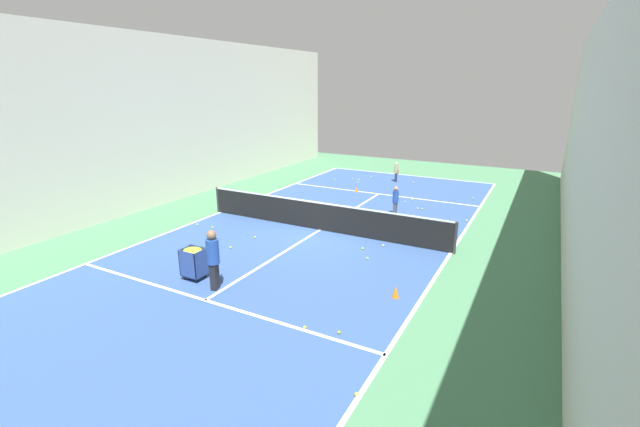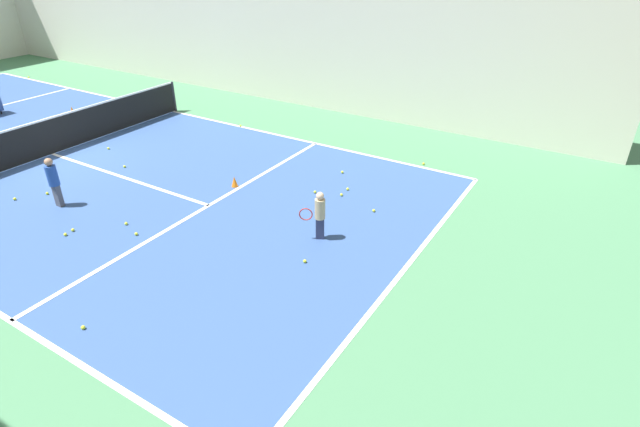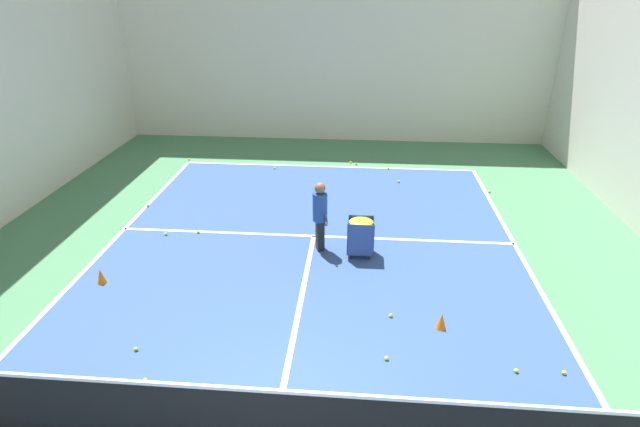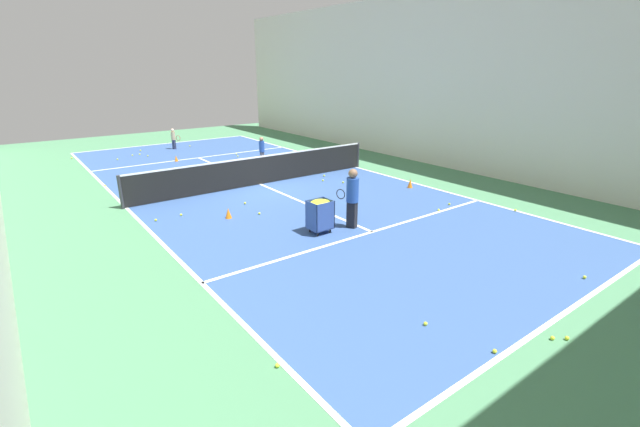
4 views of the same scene
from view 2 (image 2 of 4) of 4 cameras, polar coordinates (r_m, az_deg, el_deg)
name	(u,v)px [view 2 (image 2 of 4)]	position (r m, az deg, el deg)	size (l,w,h in m)	color
ground_plane	(53,154)	(16.60, -28.19, 5.99)	(32.29, 32.29, 0.00)	#477F56
court_playing_area	(53,154)	(16.59, -28.19, 6.00)	(9.49, 22.07, 0.00)	#335189
line_baseline_near	(404,270)	(9.68, 9.57, -6.38)	(9.49, 0.10, 0.00)	white
line_sideline_right	(174,112)	(19.20, -16.37, 11.12)	(0.10, 22.07, 0.00)	white
line_service_near	(209,205)	(12.06, -12.59, 0.90)	(9.49, 0.10, 0.00)	white
line_centre_service	(53,154)	(16.59, -28.19, 6.01)	(0.10, 12.14, 0.00)	white
tennis_net	(48,136)	(16.42, -28.64, 7.75)	(9.79, 0.10, 1.06)	#2D2D33
player_near_baseline	(319,213)	(10.20, -0.09, 0.11)	(0.40, 0.51, 1.08)	#2D3351
child_midcourt	(53,179)	(12.99, -28.19, 3.49)	(0.24, 0.24, 1.21)	#4C4C56
training_cone_0	(234,182)	(12.81, -9.75, 3.62)	(0.17, 0.17, 0.27)	orange
training_cone_2	(72,111)	(20.07, -26.46, 10.46)	(0.19, 0.19, 0.30)	orange
tennis_ball_0	(108,148)	(16.26, -23.03, 6.87)	(0.07, 0.07, 0.07)	yellow
tennis_ball_3	(315,192)	(12.33, -0.58, 2.48)	(0.07, 0.07, 0.07)	yellow
tennis_ball_4	(124,166)	(14.76, -21.44, 5.03)	(0.07, 0.07, 0.07)	yellow
tennis_ball_5	(348,189)	(12.50, 3.18, 2.82)	(0.07, 0.07, 0.07)	yellow
tennis_ball_7	(65,234)	(11.87, -27.10, -2.14)	(0.07, 0.07, 0.07)	yellow
tennis_ball_9	(73,230)	(11.98, -26.41, -1.69)	(0.07, 0.07, 0.07)	yellow
tennis_ball_10	(126,224)	(11.77, -21.28, -1.07)	(0.07, 0.07, 0.07)	yellow
tennis_ball_12	(133,106)	(20.26, -20.64, 11.45)	(0.07, 0.07, 0.07)	yellow
tennis_ball_13	(374,210)	(11.55, 6.17, 0.35)	(0.07, 0.07, 0.07)	yellow
tennis_ball_16	(63,126)	(18.86, -27.28, 8.84)	(0.07, 0.07, 0.07)	yellow
tennis_ball_17	(47,193)	(13.98, -28.73, 2.04)	(0.07, 0.07, 0.07)	yellow
tennis_ball_19	(116,111)	(19.83, -22.24, 10.79)	(0.07, 0.07, 0.07)	yellow
tennis_ball_20	(423,164)	(14.22, 11.74, 5.61)	(0.07, 0.07, 0.07)	yellow
tennis_ball_22	(28,77)	(26.62, -30.36, 13.29)	(0.07, 0.07, 0.07)	yellow
tennis_ball_23	(83,327)	(9.10, -25.45, -11.67)	(0.07, 0.07, 0.07)	yellow
tennis_ball_27	(305,261)	(9.74, -1.75, -5.46)	(0.07, 0.07, 0.07)	yellow
tennis_ball_28	(46,120)	(19.88, -28.84, 9.39)	(0.07, 0.07, 0.07)	yellow
tennis_ball_29	(15,199)	(14.07, -31.52, 1.44)	(0.07, 0.07, 0.07)	yellow
tennis_ball_30	(240,126)	(17.09, -9.08, 9.88)	(0.07, 0.07, 0.07)	yellow
tennis_ball_32	(136,234)	(11.29, -20.26, -2.20)	(0.07, 0.07, 0.07)	yellow
tennis_ball_33	(342,172)	(13.42, 2.57, 4.76)	(0.07, 0.07, 0.07)	yellow
tennis_ball_34	(341,195)	(12.21, 2.47, 2.17)	(0.07, 0.07, 0.07)	yellow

